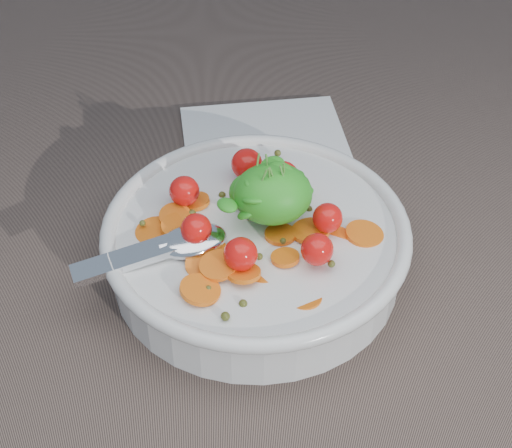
{
  "coord_description": "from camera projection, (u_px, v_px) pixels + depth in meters",
  "views": [
    {
      "loc": [
        -0.04,
        -0.42,
        0.46
      ],
      "look_at": [
        -0.02,
        0.02,
        0.05
      ],
      "focal_mm": 55.0,
      "sensor_mm": 36.0,
      "label": 1
    }
  ],
  "objects": [
    {
      "name": "bowl",
      "position": [
        256.0,
        244.0,
        0.62
      ],
      "size": [
        0.26,
        0.24,
        0.1
      ],
      "color": "silver",
      "rests_on": "ground"
    },
    {
      "name": "napkin",
      "position": [
        265.0,
        143.0,
        0.76
      ],
      "size": [
        0.17,
        0.15,
        0.01
      ],
      "primitive_type": "cube",
      "rotation": [
        0.0,
        0.0,
        0.09
      ],
      "color": "white",
      "rests_on": "ground"
    },
    {
      "name": "ground",
      "position": [
        284.0,
        290.0,
        0.62
      ],
      "size": [
        6.0,
        6.0,
        0.0
      ],
      "primitive_type": "plane",
      "color": "#755F53",
      "rests_on": "ground"
    }
  ]
}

